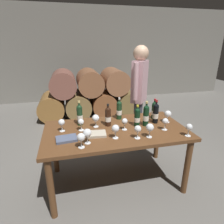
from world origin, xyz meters
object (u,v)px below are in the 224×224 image
object	(u,v)px
wine_glass_3	(150,128)
wine_glass_8	(81,138)
wine_bottle_4	(80,115)
wine_bottle_6	(156,113)
leather_ledger	(96,134)
wine_glass_6	(189,127)
wine_glass_1	(115,129)
wine_bottle_1	(108,116)
wine_bottle_3	(119,110)
wine_glass_0	(168,114)
wine_glass_11	(87,133)
wine_glass_2	(138,129)
wine_glass_9	(62,123)
dining_table	(116,136)
wine_bottle_5	(146,115)
wine_glass_5	(81,122)
wine_bottle_0	(154,110)
wine_glass_4	(165,122)
tasting_notebook	(67,139)
wine_glass_7	(125,122)
wine_glass_10	(96,118)
wine_bottle_2	(137,117)

from	to	relation	value
wine_glass_3	wine_glass_8	size ratio (longest dim) A/B	1.03
wine_bottle_4	wine_bottle_6	distance (m)	0.97
leather_ledger	wine_glass_6	bearing A→B (deg)	-8.87
wine_glass_1	wine_glass_6	distance (m)	0.81
wine_bottle_1	wine_bottle_3	distance (m)	0.27
wine_glass_0	wine_glass_11	distance (m)	1.12
wine_bottle_4	wine_glass_2	xyz separation A→B (m)	(0.58, -0.51, -0.03)
wine_bottle_3	wine_glass_11	size ratio (longest dim) A/B	1.85
wine_glass_9	wine_glass_11	size ratio (longest dim) A/B	0.92
wine_glass_3	wine_glass_6	distance (m)	0.44
wine_glass_1	wine_glass_8	distance (m)	0.39
dining_table	wine_bottle_3	xyz separation A→B (m)	(0.13, 0.32, 0.22)
wine_bottle_1	wine_glass_11	distance (m)	0.49
wine_bottle_4	wine_glass_3	distance (m)	0.89
wine_bottle_5	wine_glass_5	bearing A→B (deg)	177.54
dining_table	wine_bottle_5	xyz separation A→B (m)	(0.39, 0.03, 0.23)
wine_bottle_1	wine_glass_9	distance (m)	0.56
wine_bottle_0	wine_glass_8	xyz separation A→B (m)	(-1.03, -0.55, -0.01)
wine_bottle_4	wine_glass_2	distance (m)	0.78
wine_glass_2	wine_bottle_3	bearing A→B (deg)	94.27
wine_glass_5	wine_glass_8	world-z (taller)	wine_glass_8
wine_glass_0	wine_glass_8	size ratio (longest dim) A/B	1.03
wine_bottle_4	wine_glass_4	bearing A→B (deg)	-21.71
wine_glass_0	tasting_notebook	distance (m)	1.31
wine_bottle_0	wine_bottle_5	size ratio (longest dim) A/B	0.89
wine_bottle_0	wine_glass_1	distance (m)	0.79
wine_glass_2	wine_glass_8	world-z (taller)	wine_glass_8
wine_glass_7	wine_glass_0	bearing A→B (deg)	8.28
wine_glass_6	wine_glass_7	distance (m)	0.72
wine_glass_10	wine_glass_1	bearing A→B (deg)	-64.77
wine_bottle_0	wine_bottle_5	bearing A→B (deg)	-137.09
wine_bottle_2	wine_glass_7	size ratio (longest dim) A/B	1.90
wine_bottle_4	wine_glass_9	bearing A→B (deg)	-146.92
wine_bottle_0	tasting_notebook	world-z (taller)	wine_bottle_0
wine_glass_3	wine_glass_10	size ratio (longest dim) A/B	1.00
dining_table	wine_bottle_6	size ratio (longest dim) A/B	5.52
wine_bottle_0	wine_bottle_2	size ratio (longest dim) A/B	1.02
wine_glass_3	wine_glass_9	bearing A→B (deg)	158.08
wine_bottle_1	wine_bottle_3	size ratio (longest dim) A/B	0.95
wine_glass_6	wine_glass_11	size ratio (longest dim) A/B	0.91
wine_glass_4	wine_glass_11	bearing A→B (deg)	-173.13
dining_table	wine_glass_10	distance (m)	0.33
wine_bottle_2	wine_glass_6	size ratio (longest dim) A/B	1.87
wine_glass_1	wine_glass_4	distance (m)	0.63
wine_bottle_0	wine_glass_10	world-z (taller)	wine_bottle_0
wine_glass_0	wine_glass_8	distance (m)	1.21
wine_bottle_6	wine_bottle_1	bearing A→B (deg)	175.36
wine_glass_6	wine_glass_10	distance (m)	1.08
wine_bottle_1	wine_glass_7	size ratio (longest dim) A/B	1.96
wine_bottle_0	wine_bottle_3	distance (m)	0.48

